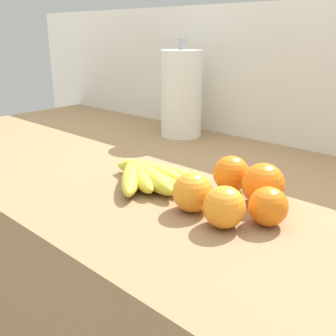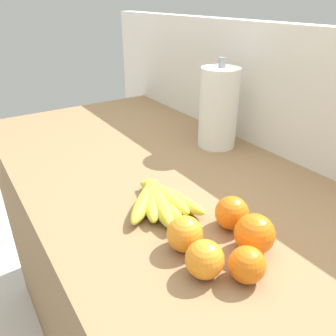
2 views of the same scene
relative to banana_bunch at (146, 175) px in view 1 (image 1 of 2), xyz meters
name	(u,v)px [view 1 (image 1 of 2)]	position (x,y,z in m)	size (l,w,h in m)	color
wall_back	(281,226)	(0.09, 0.50, -0.29)	(2.38, 0.06, 1.30)	silver
banana_bunch	(146,175)	(0.00, 0.00, 0.00)	(0.22, 0.18, 0.04)	gold
orange_front	(268,206)	(0.28, 0.01, 0.01)	(0.07, 0.07, 0.07)	orange
orange_far_right	(231,174)	(0.15, 0.09, 0.02)	(0.07, 0.07, 0.07)	orange
orange_back_right	(192,192)	(0.16, -0.04, 0.02)	(0.07, 0.07, 0.07)	orange
orange_center	(263,184)	(0.23, 0.07, 0.02)	(0.08, 0.08, 0.08)	orange
orange_back_left	(224,207)	(0.23, -0.05, 0.02)	(0.07, 0.07, 0.07)	orange
paper_towel_roll	(181,94)	(-0.21, 0.36, 0.11)	(0.12, 0.12, 0.29)	white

